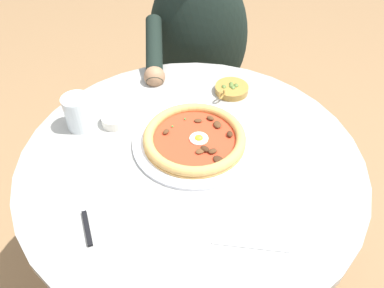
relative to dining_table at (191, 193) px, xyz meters
name	(u,v)px	position (x,y,z in m)	size (l,w,h in m)	color
ground_plane	(191,288)	(0.00, 0.00, -0.61)	(6.00, 6.00, 0.02)	olive
dining_table	(191,193)	(0.00, 0.00, 0.00)	(0.92, 0.92, 0.75)	#999993
pizza_on_plate	(195,139)	(0.05, -0.01, 0.17)	(0.34, 0.34, 0.04)	white
water_glass	(79,114)	(0.11, 0.32, 0.19)	(0.08, 0.08, 0.10)	silver
steak_knife	(85,217)	(-0.20, 0.24, 0.15)	(0.21, 0.09, 0.01)	silver
ramekin_capers	(115,119)	(0.13, 0.23, 0.17)	(0.08, 0.08, 0.03)	white
olive_pan	(231,89)	(0.29, -0.12, 0.16)	(0.12, 0.11, 0.05)	olive
fork_utensil	(250,246)	(-0.26, -0.14, 0.15)	(0.02, 0.17, 0.00)	#BCBCC1
diner_person	(197,82)	(0.65, 0.00, -0.06)	(0.49, 0.38, 1.20)	#282833
cafe_chair_diner	(198,67)	(0.79, 0.00, -0.08)	(0.38, 0.38, 0.87)	#504A45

